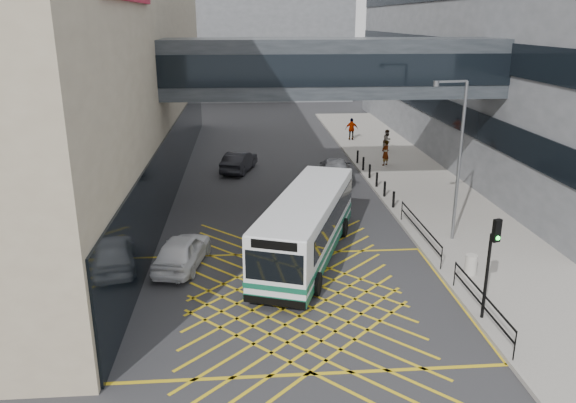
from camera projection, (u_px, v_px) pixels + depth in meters
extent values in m
plane|color=#333335|center=(296.00, 301.00, 20.79)|extent=(120.00, 120.00, 0.00)
cube|color=black|center=(178.00, 154.00, 34.89)|extent=(0.10, 41.50, 4.00)
cube|color=black|center=(422.00, 100.00, 43.20)|extent=(0.10, 43.50, 1.60)
cube|color=black|center=(426.00, 47.00, 41.96)|extent=(0.10, 43.50, 1.60)
cube|color=slate|center=(240.00, 27.00, 74.73)|extent=(28.00, 16.00, 18.00)
cube|color=#2D3338|center=(332.00, 67.00, 30.07)|extent=(20.00, 4.00, 3.00)
cube|color=black|center=(338.00, 71.00, 28.15)|extent=(19.50, 0.06, 1.60)
cube|color=black|center=(327.00, 64.00, 31.98)|extent=(19.50, 0.06, 1.60)
cube|color=gray|center=(415.00, 182.00, 35.66)|extent=(6.00, 54.00, 0.16)
cube|color=gold|center=(296.00, 301.00, 20.79)|extent=(12.00, 9.00, 0.01)
cube|color=white|center=(307.00, 224.00, 24.11)|extent=(5.50, 10.27, 2.47)
cube|color=#10543D|center=(307.00, 248.00, 24.44)|extent=(5.55, 10.32, 0.31)
cube|color=#10543D|center=(307.00, 237.00, 24.29)|extent=(5.57, 10.32, 0.20)
cube|color=black|center=(310.00, 213.00, 24.51)|extent=(5.13, 9.08, 0.96)
cube|color=black|center=(274.00, 267.00, 19.42)|extent=(2.01, 0.77, 1.10)
cube|color=black|center=(274.00, 245.00, 19.15)|extent=(1.57, 0.60, 0.32)
cube|color=white|center=(307.00, 197.00, 23.72)|extent=(5.45, 10.18, 0.09)
cube|color=black|center=(274.00, 302.00, 19.82)|extent=(2.19, 0.85, 0.27)
cube|color=black|center=(328.00, 212.00, 29.08)|extent=(2.19, 0.85, 0.27)
cylinder|color=black|center=(258.00, 277.00, 21.70)|extent=(0.55, 0.95, 0.92)
cylinder|color=black|center=(317.00, 284.00, 21.13)|extent=(0.55, 0.95, 0.92)
cylinder|color=black|center=(297.00, 223.00, 27.42)|extent=(0.55, 0.95, 0.92)
cylinder|color=black|center=(344.00, 228.00, 26.86)|extent=(0.55, 0.95, 0.92)
imported|color=white|center=(182.00, 251.00, 23.52)|extent=(2.69, 4.76, 1.43)
imported|color=black|center=(239.00, 161.00, 38.38)|extent=(2.94, 4.75, 1.39)
imported|color=gray|center=(335.00, 169.00, 36.22)|extent=(2.70, 5.18, 1.54)
cylinder|color=black|center=(487.00, 277.00, 18.89)|extent=(0.14, 0.14, 3.09)
cube|color=black|center=(497.00, 231.00, 18.18)|extent=(0.29, 0.23, 0.77)
sphere|color=#19E533|center=(498.00, 238.00, 18.17)|extent=(0.18, 0.18, 0.15)
cylinder|color=slate|center=(459.00, 163.00, 25.21)|extent=(0.17, 0.17, 7.27)
cube|color=slate|center=(452.00, 81.00, 23.92)|extent=(1.45, 0.32, 0.09)
cylinder|color=slate|center=(436.00, 84.00, 23.79)|extent=(0.29, 0.29, 0.23)
cylinder|color=#ADA89E|center=(471.00, 265.00, 22.54)|extent=(0.48, 0.48, 0.82)
cube|color=black|center=(482.00, 293.00, 19.01)|extent=(0.05, 5.00, 0.05)
cube|color=black|center=(481.00, 304.00, 19.13)|extent=(0.05, 5.00, 0.05)
cube|color=black|center=(420.00, 222.00, 25.65)|extent=(0.05, 6.00, 0.05)
cube|color=black|center=(420.00, 231.00, 25.77)|extent=(0.05, 6.00, 0.05)
cylinder|color=black|center=(515.00, 346.00, 16.78)|extent=(0.04, 0.04, 1.00)
cylinder|color=black|center=(455.00, 274.00, 21.52)|extent=(0.04, 0.04, 1.00)
cylinder|color=black|center=(441.00, 258.00, 22.94)|extent=(0.04, 0.04, 1.00)
cylinder|color=black|center=(402.00, 211.00, 28.63)|extent=(0.04, 0.04, 1.00)
cylinder|color=black|center=(394.00, 199.00, 30.55)|extent=(0.14, 0.14, 0.90)
cylinder|color=black|center=(385.00, 189.00, 32.44)|extent=(0.14, 0.14, 0.90)
cylinder|color=black|center=(377.00, 180.00, 34.34)|extent=(0.14, 0.14, 0.90)
cylinder|color=black|center=(370.00, 171.00, 36.24)|extent=(0.14, 0.14, 0.90)
cylinder|color=black|center=(363.00, 164.00, 38.13)|extent=(0.14, 0.14, 0.90)
cylinder|color=black|center=(358.00, 157.00, 40.03)|extent=(0.14, 0.14, 0.90)
imported|color=gray|center=(385.00, 153.00, 39.26)|extent=(0.86, 0.83, 1.77)
imported|color=gray|center=(387.00, 141.00, 43.45)|extent=(0.93, 0.91, 1.69)
imported|color=gray|center=(352.00, 129.00, 47.60)|extent=(1.12, 0.60, 1.84)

